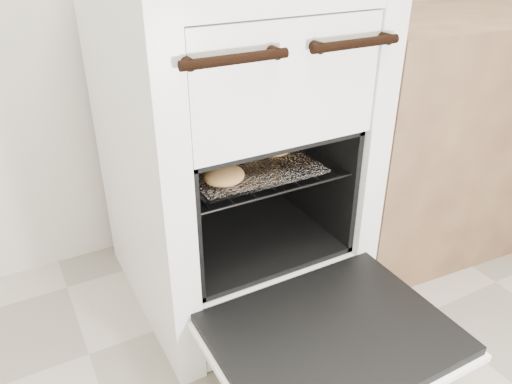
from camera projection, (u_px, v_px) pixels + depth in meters
stove at (231, 155)px, 1.52m from camera, size 0.66×0.73×1.00m
oven_door at (332, 336)px, 1.23m from camera, size 0.59×0.46×0.04m
oven_rack at (242, 162)px, 1.47m from camera, size 0.48×0.46×0.01m
foil_sheet at (245, 163)px, 1.45m from camera, size 0.37×0.33×0.01m
baked_rolls at (240, 153)px, 1.44m from camera, size 0.34×0.32×0.05m
counter at (433, 134)px, 1.85m from camera, size 0.89×0.63×0.85m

